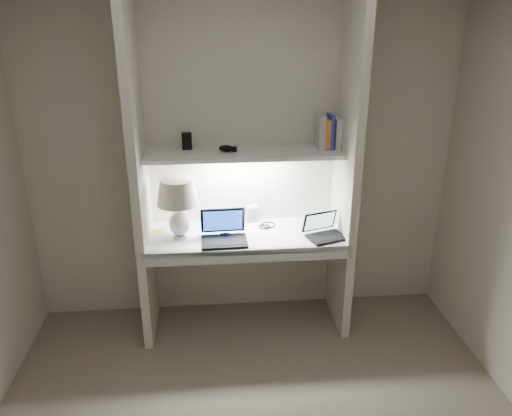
{
  "coord_description": "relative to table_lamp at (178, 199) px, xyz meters",
  "views": [
    {
      "loc": [
        -0.23,
        -2.11,
        2.3
      ],
      "look_at": [
        0.06,
        1.05,
        1.04
      ],
      "focal_mm": 35.0,
      "sensor_mm": 36.0,
      "label": 1
    }
  ],
  "objects": [
    {
      "name": "shelf",
      "position": [
        0.47,
        0.12,
        0.28
      ],
      "size": [
        1.4,
        0.36,
        0.03
      ],
      "primitive_type": "cube",
      "color": "silver",
      "rests_on": "back_wall"
    },
    {
      "name": "table_lamp",
      "position": [
        0.0,
        0.0,
        0.0
      ],
      "size": [
        0.3,
        0.3,
        0.44
      ],
      "color": "white",
      "rests_on": "desk"
    },
    {
      "name": "sticky_note",
      "position": [
        -0.17,
        0.12,
        -0.3
      ],
      "size": [
        0.11,
        0.11,
        0.0
      ],
      "primitive_type": "cube",
      "rotation": [
        0.0,
        0.0,
        0.56
      ],
      "color": "yellow",
      "rests_on": "desk"
    },
    {
      "name": "cable_coil",
      "position": [
        0.66,
        0.15,
        -0.29
      ],
      "size": [
        0.13,
        0.13,
        0.01
      ],
      "primitive_type": "torus",
      "rotation": [
        0.0,
        0.0,
        -0.18
      ],
      "color": "black",
      "rests_on": "desk"
    },
    {
      "name": "book_row",
      "position": [
        1.12,
        0.16,
        0.41
      ],
      "size": [
        0.23,
        0.16,
        0.24
      ],
      "color": "#BABABA",
      "rests_on": "shelf"
    },
    {
      "name": "speaker",
      "position": [
        0.54,
        0.25,
        -0.23
      ],
      "size": [
        0.1,
        0.09,
        0.12
      ],
      "primitive_type": "cube",
      "rotation": [
        0.0,
        0.0,
        0.31
      ],
      "color": "silver",
      "rests_on": "desk"
    },
    {
      "name": "strip_light",
      "position": [
        0.47,
        0.12,
        0.26
      ],
      "size": [
        0.6,
        0.04,
        0.02
      ],
      "primitive_type": "cube",
      "color": "white",
      "rests_on": "shelf"
    },
    {
      "name": "desk",
      "position": [
        0.47,
        0.02,
        -0.32
      ],
      "size": [
        1.4,
        0.55,
        0.04
      ],
      "primitive_type": "cube",
      "color": "white",
      "rests_on": "alcove_panel_left"
    },
    {
      "name": "mouse",
      "position": [
        0.33,
        -0.03,
        -0.28
      ],
      "size": [
        0.1,
        0.06,
        0.03
      ],
      "primitive_type": "ellipsoid",
      "rotation": [
        0.0,
        0.0,
        -0.09
      ],
      "color": "black",
      "rests_on": "desk"
    },
    {
      "name": "alcove_panel_right",
      "position": [
        1.2,
        0.02,
        0.18
      ],
      "size": [
        0.06,
        0.55,
        2.5
      ],
      "primitive_type": "cube",
      "color": "beige",
      "rests_on": "floor"
    },
    {
      "name": "shelf_gadget",
      "position": [
        0.35,
        0.13,
        0.32
      ],
      "size": [
        0.13,
        0.11,
        0.05
      ],
      "primitive_type": "ellipsoid",
      "rotation": [
        0.0,
        0.0,
        -0.32
      ],
      "color": "black",
      "rests_on": "shelf"
    },
    {
      "name": "back_wall",
      "position": [
        0.47,
        0.3,
        0.18
      ],
      "size": [
        3.2,
        0.01,
        2.5
      ],
      "primitive_type": "cube",
      "color": "beige",
      "rests_on": "floor"
    },
    {
      "name": "laptop_netbook",
      "position": [
        1.04,
        -0.08,
        -0.26
      ],
      "size": [
        0.32,
        0.3,
        0.17
      ],
      "rotation": [
        0.0,
        0.0,
        0.32
      ],
      "color": "black",
      "rests_on": "desk"
    },
    {
      "name": "shelf_box",
      "position": [
        0.07,
        0.22,
        0.36
      ],
      "size": [
        0.07,
        0.06,
        0.12
      ],
      "primitive_type": "cube",
      "rotation": [
        0.0,
        0.0,
        0.09
      ],
      "color": "black",
      "rests_on": "shelf"
    },
    {
      "name": "laptop_main",
      "position": [
        0.31,
        -0.07,
        -0.25
      ],
      "size": [
        0.33,
        0.29,
        0.22
      ],
      "rotation": [
        0.0,
        0.0,
        0.04
      ],
      "color": "black",
      "rests_on": "desk"
    },
    {
      "name": "desk_apron",
      "position": [
        0.47,
        -0.24,
        -0.35
      ],
      "size": [
        1.46,
        0.03,
        0.1
      ],
      "primitive_type": "cube",
      "color": "silver",
      "rests_on": "desk"
    },
    {
      "name": "alcove_panel_left",
      "position": [
        -0.26,
        0.02,
        0.18
      ],
      "size": [
        0.06,
        0.55,
        2.5
      ],
      "primitive_type": "cube",
      "color": "beige",
      "rests_on": "floor"
    }
  ]
}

